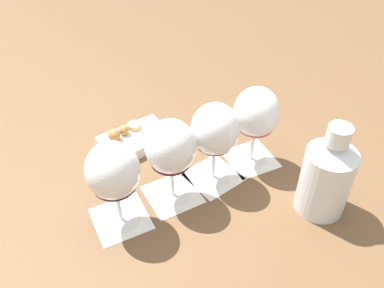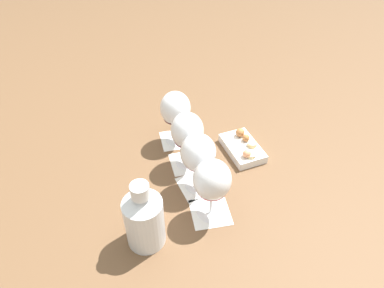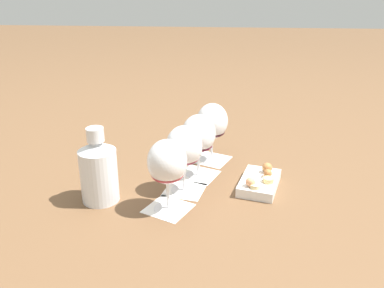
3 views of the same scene
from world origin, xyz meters
TOP-DOWN VIEW (x-y plane):
  - ground_plane at (0.00, 0.00)m, footprint 8.00×8.00m
  - tasting_card_0 at (-0.15, 0.05)m, footprint 0.14×0.14m
  - tasting_card_1 at (-0.05, 0.02)m, footprint 0.12×0.13m
  - tasting_card_2 at (0.05, -0.01)m, footprint 0.14×0.14m
  - tasting_card_3 at (0.16, -0.05)m, footprint 0.14×0.14m
  - wine_glass_0 at (-0.15, 0.05)m, footprint 0.10×0.10m
  - wine_glass_1 at (-0.05, 0.02)m, footprint 0.10×0.10m
  - wine_glass_2 at (0.05, -0.01)m, footprint 0.10×0.10m
  - wine_glass_3 at (0.16, -0.05)m, footprint 0.10×0.10m
  - ceramic_vase at (-0.12, 0.24)m, footprint 0.10×0.10m
  - snack_dish at (-0.02, -0.19)m, footprint 0.18×0.14m

SIDE VIEW (x-z plane):
  - ground_plane at x=0.00m, z-range 0.00..0.00m
  - tasting_card_0 at x=-0.15m, z-range 0.00..0.00m
  - tasting_card_1 at x=-0.05m, z-range 0.00..0.00m
  - tasting_card_2 at x=0.05m, z-range 0.00..0.00m
  - tasting_card_3 at x=0.16m, z-range 0.00..0.00m
  - snack_dish at x=-0.02m, z-range -0.01..0.05m
  - ceramic_vase at x=-0.12m, z-range -0.01..0.19m
  - wine_glass_1 at x=-0.05m, z-range 0.03..0.22m
  - wine_glass_0 at x=-0.15m, z-range 0.03..0.22m
  - wine_glass_3 at x=0.16m, z-range 0.03..0.22m
  - wine_glass_2 at x=0.05m, z-range 0.03..0.22m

